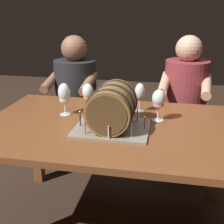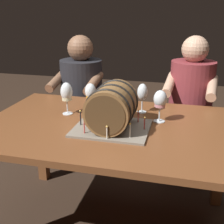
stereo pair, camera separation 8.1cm
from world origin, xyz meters
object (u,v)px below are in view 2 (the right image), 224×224
Objects in this scene: wine_glass_empty at (142,93)px; person_seated_left at (82,107)px; wine_glass_white at (67,93)px; wine_glass_amber at (90,92)px; dining_table at (111,139)px; wine_glass_rose at (160,100)px; barrel_cake at (112,108)px; person_seated_right at (189,116)px.

wine_glass_empty is 0.16× the size of person_seated_left.
wine_glass_amber is (0.13, 0.09, -0.01)m from wine_glass_white.
dining_table is 7.80× the size of wine_glass_rose.
dining_table is at bearing -59.28° from person_seated_left.
dining_table is 3.63× the size of barrel_cake.
person_seated_right is (0.90, -0.00, -0.00)m from person_seated_left.
wine_glass_amber is (-0.18, 0.20, 0.22)m from dining_table.
dining_table is at bearing 111.00° from barrel_cake.
wine_glass_white is 1.05m from person_seated_right.
person_seated_right is at bearing 59.30° from dining_table.
person_seated_left reaches higher than barrel_cake.
wine_glass_white reaches higher than wine_glass_amber.
person_seated_left is at bearing 120.04° from barrel_cake.
person_seated_left reaches higher than wine_glass_empty.
barrel_cake is 0.33m from wine_glass_amber.
barrel_cake is 2.02× the size of wine_glass_white.
person_seated_left is 0.99× the size of person_seated_right.
person_seated_right is (0.45, 0.76, -0.09)m from dining_table.
person_seated_left reaches higher than dining_table.
dining_table is 0.37m from wine_glass_empty.
wine_glass_rose is 0.16× the size of person_seated_right.
barrel_cake is at bearing -143.66° from wine_glass_rose.
wine_glass_amber is at bearing 128.66° from barrel_cake.
person_seated_right reaches higher than wine_glass_amber.
wine_glass_amber is at bearing -138.55° from person_seated_right.
dining_table is 0.88m from person_seated_left.
person_seated_right is at bearing 74.06° from wine_glass_rose.
person_seated_right is (0.63, 0.56, -0.31)m from wine_glass_amber.
dining_table is 0.40m from wine_glass_white.
wine_glass_rose reaches higher than wine_glass_amber.
wine_glass_white is at bearing -162.03° from wine_glass_empty.
wine_glass_white is 0.47m from wine_glass_empty.
wine_glass_rose is (0.12, -0.14, 0.00)m from wine_glass_empty.
wine_glass_white is at bearing -144.36° from wine_glass_amber.
person_seated_right is (0.31, 0.50, -0.31)m from wine_glass_empty.
person_seated_right reaches higher than person_seated_left.
dining_table is at bearing -19.12° from wine_glass_white.
barrel_cake is at bearing -59.96° from person_seated_left.
person_seated_left is at bearing 138.17° from wine_glass_rose.
wine_glass_white is 0.16m from wine_glass_amber.
barrel_cake reaches higher than wine_glass_white.
wine_glass_rose is 0.17× the size of person_seated_left.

